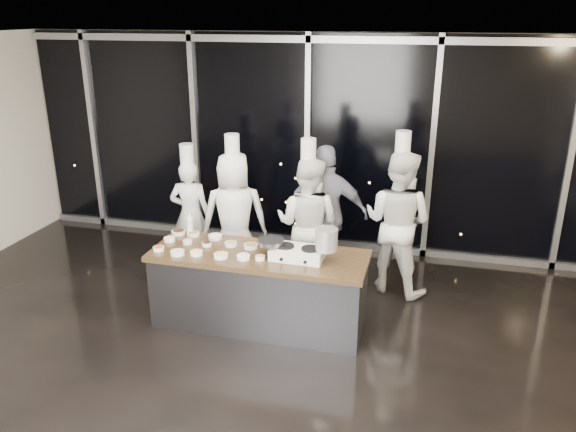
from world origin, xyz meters
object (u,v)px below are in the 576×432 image
object	(u,v)px
stove	(298,253)
chef_right	(397,222)
demo_counter	(259,289)
frying_pan	(270,241)
chef_center	(308,223)
chef_far_left	(191,213)
stock_pot	(327,239)
chef_left	(235,217)
guest	(326,215)

from	to	relation	value
stove	chef_right	size ratio (longest dim) A/B	0.28
demo_counter	frying_pan	world-z (taller)	frying_pan
chef_center	chef_right	xyz separation A→B (m)	(1.12, 0.22, 0.05)
chef_far_left	chef_center	distance (m)	1.74
frying_pan	chef_far_left	distance (m)	2.02
stock_pot	chef_left	size ratio (longest dim) A/B	0.12
stove	chef_center	bearing A→B (deg)	98.68
stock_pot	chef_left	distance (m)	1.83
chef_center	frying_pan	bearing A→B (deg)	87.87
chef_far_left	guest	xyz separation A→B (m)	(1.91, 0.07, 0.13)
stove	chef_right	distance (m)	1.64
frying_pan	chef_left	world-z (taller)	chef_left
guest	chef_right	xyz separation A→B (m)	(0.94, -0.05, 0.01)
frying_pan	chef_center	size ratio (longest dim) A/B	0.26
frying_pan	chef_right	xyz separation A→B (m)	(1.31, 1.30, -0.12)
demo_counter	guest	size ratio (longest dim) A/B	1.31
chef_far_left	stock_pot	bearing A→B (deg)	141.25
demo_counter	chef_far_left	size ratio (longest dim) A/B	1.37
stove	chef_left	distance (m)	1.57
chef_far_left	chef_center	xyz separation A→B (m)	(1.72, -0.21, 0.09)
stock_pot	guest	bearing A→B (deg)	100.85
chef_left	chef_center	bearing A→B (deg)	159.57
chef_far_left	chef_left	distance (m)	0.76
stove	frying_pan	bearing A→B (deg)	-178.83
chef_center	chef_right	bearing A→B (deg)	-161.03
chef_far_left	chef_right	size ratio (longest dim) A/B	0.85
stove	frying_pan	size ratio (longest dim) A/B	1.13
chef_far_left	stove	bearing A→B (deg)	137.25
chef_left	stock_pot	bearing A→B (deg)	122.63
demo_counter	chef_center	world-z (taller)	chef_center
stove	chef_right	xyz separation A→B (m)	(0.99, 1.31, -0.01)
chef_far_left	chef_right	world-z (taller)	chef_right
chef_left	chef_right	distance (m)	2.13
frying_pan	chef_left	size ratio (longest dim) A/B	0.26
stove	chef_center	xyz separation A→B (m)	(-0.13, 1.08, -0.07)
stove	demo_counter	bearing A→B (deg)	179.41
chef_right	stock_pot	bearing A→B (deg)	83.46
chef_left	chef_center	world-z (taller)	same
stock_pot	chef_far_left	xyz separation A→B (m)	(-2.17, 1.30, -0.35)
demo_counter	chef_right	distance (m)	2.00
stock_pot	guest	distance (m)	1.41
stove	guest	size ratio (longest dim) A/B	0.31
demo_counter	chef_center	size ratio (longest dim) A/B	1.22
guest	frying_pan	bearing A→B (deg)	63.45
stock_pot	chef_center	world-z (taller)	chef_center
demo_counter	stock_pot	distance (m)	1.05
chef_right	guest	bearing A→B (deg)	17.30
chef_center	chef_right	world-z (taller)	chef_right
frying_pan	chef_right	distance (m)	1.85
chef_center	guest	distance (m)	0.34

